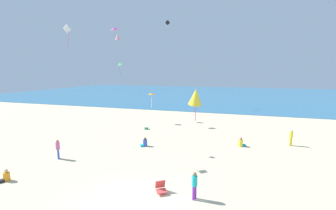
{
  "coord_description": "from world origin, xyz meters",
  "views": [
    {
      "loc": [
        4.51,
        -8.63,
        6.26
      ],
      "look_at": [
        0.0,
        6.23,
        3.93
      ],
      "focal_mm": 23.58,
      "sensor_mm": 36.0,
      "label": 1
    }
  ],
  "objects": [
    {
      "name": "kite_black",
      "position": [
        -7.37,
        30.26,
        14.88
      ],
      "size": [
        0.71,
        0.67,
        1.5
      ],
      "rotation": [
        0.0,
        0.0,
        3.7
      ],
      "color": "black"
    },
    {
      "name": "person_3",
      "position": [
        5.21,
        10.41,
        0.29
      ],
      "size": [
        0.7,
        0.52,
        0.79
      ],
      "rotation": [
        0.0,
        0.0,
        0.32
      ],
      "color": "yellow",
      "rests_on": "ground_plane"
    },
    {
      "name": "person_4",
      "position": [
        2.81,
        1.45,
        0.82
      ],
      "size": [
        0.38,
        0.38,
        1.42
      ],
      "rotation": [
        0.0,
        0.0,
        5.8
      ],
      "color": "purple",
      "rests_on": "ground_plane"
    },
    {
      "name": "kite_yellow",
      "position": [
        2.94,
        0.53,
        5.23
      ],
      "size": [
        0.85,
        0.9,
        1.45
      ],
      "rotation": [
        0.0,
        0.0,
        0.51
      ],
      "color": "yellow"
    },
    {
      "name": "person_2",
      "position": [
        -7.96,
        0.12,
        0.27
      ],
      "size": [
        0.56,
        0.64,
        0.72
      ],
      "rotation": [
        0.0,
        0.0,
        4.16
      ],
      "color": "orange",
      "rests_on": "ground_plane"
    },
    {
      "name": "cooler_box",
      "position": [
        -4.67,
        13.35,
        0.14
      ],
      "size": [
        0.35,
        0.5,
        0.28
      ],
      "rotation": [
        0.0,
        0.0,
        4.83
      ],
      "color": "#339956",
      "rests_on": "ground_plane"
    },
    {
      "name": "kite_orange",
      "position": [
        -1.66,
        7.29,
        4.55
      ],
      "size": [
        0.44,
        0.35,
        1.21
      ],
      "rotation": [
        0.0,
        0.0,
        3.25
      ],
      "color": "orange"
    },
    {
      "name": "kite_magenta",
      "position": [
        -9.69,
        15.92,
        11.43
      ],
      "size": [
        0.85,
        0.66,
        1.66
      ],
      "rotation": [
        0.0,
        0.0,
        6.22
      ],
      "color": "#DB3DA8"
    },
    {
      "name": "kite_white",
      "position": [
        -6.99,
        4.76,
        9.17
      ],
      "size": [
        0.26,
        0.61,
        1.64
      ],
      "rotation": [
        0.0,
        0.0,
        4.56
      ],
      "color": "white"
    },
    {
      "name": "kite_green",
      "position": [
        -9.42,
        16.36,
        7.25
      ],
      "size": [
        0.9,
        0.86,
        1.7
      ],
      "rotation": [
        0.0,
        0.0,
        5.69
      ],
      "color": "green"
    },
    {
      "name": "person_5",
      "position": [
        -7.55,
        3.69,
        0.83
      ],
      "size": [
        0.4,
        0.4,
        1.44
      ],
      "rotation": [
        0.0,
        0.0,
        0.69
      ],
      "color": "blue",
      "rests_on": "ground_plane"
    },
    {
      "name": "beach_chair_mid_beach",
      "position": [
        1.03,
        1.54,
        0.28
      ],
      "size": [
        0.76,
        0.79,
        0.64
      ],
      "rotation": [
        0.0,
        0.0,
        5.28
      ],
      "color": "#D13D3D",
      "rests_on": "ground_plane"
    },
    {
      "name": "person_1",
      "position": [
        -2.64,
        8.07,
        0.28
      ],
      "size": [
        0.68,
        0.63,
        0.77
      ],
      "rotation": [
        0.0,
        0.0,
        3.8
      ],
      "color": "blue",
      "rests_on": "ground_plane"
    },
    {
      "name": "ocean_water",
      "position": [
        0.0,
        55.14,
        0.03
      ],
      "size": [
        120.0,
        60.0,
        0.05
      ],
      "primitive_type": "cube",
      "color": "teal",
      "rests_on": "ground_plane"
    },
    {
      "name": "kite_pink",
      "position": [
        -10.63,
        18.29,
        10.85
      ],
      "size": [
        1.04,
        1.07,
        1.56
      ],
      "rotation": [
        0.0,
        0.0,
        3.85
      ],
      "color": "pink"
    },
    {
      "name": "ground_plane",
      "position": [
        0.0,
        10.0,
        0.0
      ],
      "size": [
        120.0,
        120.0,
        0.0
      ],
      "primitive_type": "plane",
      "color": "beige"
    },
    {
      "name": "person_0",
      "position": [
        9.28,
        11.84,
        0.81
      ],
      "size": [
        0.39,
        0.39,
        1.4
      ],
      "rotation": [
        0.0,
        0.0,
        5.51
      ],
      "color": "yellow",
      "rests_on": "ground_plane"
    }
  ]
}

